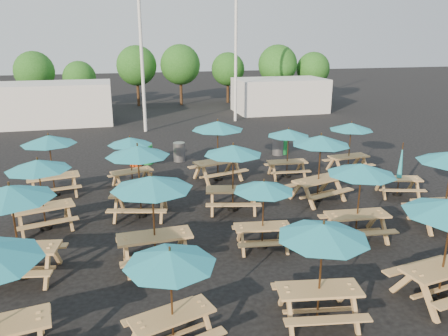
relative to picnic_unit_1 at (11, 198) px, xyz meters
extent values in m
plane|color=black|center=(6.41, 2.97, -2.14)|extent=(120.00, 120.00, 0.00)
cube|color=#AF854D|center=(0.00, 0.00, -1.34)|extent=(2.05, 1.07, 0.07)
cube|color=#AF854D|center=(-0.12, -0.71, -1.65)|extent=(1.97, 0.59, 0.04)
cube|color=#AF854D|center=(0.12, 0.71, -1.65)|extent=(1.97, 0.59, 0.04)
cylinder|color=black|center=(0.00, 0.00, -2.09)|extent=(0.39, 0.39, 0.11)
cylinder|color=brown|center=(0.00, 0.00, -0.89)|extent=(0.05, 0.05, 2.50)
cone|color=teal|center=(0.00, 0.00, 0.16)|extent=(2.42, 2.42, 0.35)
cube|color=#AF854D|center=(0.19, 2.93, -1.40)|extent=(1.93, 1.14, 0.06)
cube|color=#AF854D|center=(0.36, 2.28, -1.69)|extent=(1.81, 0.71, 0.04)
cube|color=#AF854D|center=(0.02, 3.57, -1.69)|extent=(1.81, 0.71, 0.04)
cylinder|color=black|center=(0.19, 2.93, -2.09)|extent=(0.36, 0.36, 0.10)
cylinder|color=brown|center=(0.19, 2.93, -0.99)|extent=(0.04, 0.04, 2.31)
cone|color=teal|center=(0.19, 2.93, -0.01)|extent=(2.38, 2.38, 0.32)
cube|color=#AF854D|center=(0.13, 6.06, -1.37)|extent=(1.96, 1.03, 0.06)
cube|color=#AF854D|center=(0.25, 5.39, -1.67)|extent=(1.88, 0.57, 0.04)
cube|color=#AF854D|center=(0.01, 6.73, -1.67)|extent=(1.88, 0.57, 0.04)
cylinder|color=black|center=(0.13, 6.06, -2.09)|extent=(0.37, 0.37, 0.10)
cylinder|color=brown|center=(0.13, 6.06, -0.95)|extent=(0.05, 0.05, 2.38)
cone|color=teal|center=(0.13, 6.06, 0.06)|extent=(2.32, 2.32, 0.33)
cube|color=#AF854D|center=(3.37, -3.44, -1.47)|extent=(1.76, 1.10, 0.05)
cube|color=#AF854D|center=(3.19, -2.87, -1.73)|extent=(1.63, 0.71, 0.04)
cylinder|color=brown|center=(3.37, -3.44, -1.09)|extent=(0.04, 0.04, 2.10)
cone|color=teal|center=(3.37, -3.44, -0.21)|extent=(2.22, 2.22, 0.29)
cube|color=#AF854D|center=(3.36, -0.11, -1.34)|extent=(1.99, 0.86, 0.07)
cube|color=#AF854D|center=(3.39, -0.83, -1.65)|extent=(1.97, 0.37, 0.04)
cube|color=#AF854D|center=(3.32, 0.61, -1.65)|extent=(1.97, 0.37, 0.04)
cylinder|color=black|center=(3.36, -0.11, -2.09)|extent=(0.39, 0.39, 0.11)
cylinder|color=brown|center=(3.36, -0.11, -0.89)|extent=(0.05, 0.05, 2.50)
cone|color=teal|center=(3.36, -0.11, 0.16)|extent=(2.21, 2.21, 0.35)
cube|color=#AF854D|center=(3.20, 3.22, -1.34)|extent=(2.07, 1.22, 0.06)
cube|color=#AF854D|center=(3.02, 2.53, -1.65)|extent=(1.95, 0.75, 0.04)
cube|color=#AF854D|center=(3.38, 3.91, -1.65)|extent=(1.95, 0.75, 0.04)
cylinder|color=black|center=(3.20, 3.22, -2.09)|extent=(0.39, 0.39, 0.11)
cylinder|color=brown|center=(3.20, 3.22, -0.90)|extent=(0.05, 0.05, 2.49)
cone|color=teal|center=(3.20, 3.22, 0.15)|extent=(2.56, 2.56, 0.35)
cube|color=#AF854D|center=(3.07, 6.35, -1.48)|extent=(1.73, 1.08, 0.05)
cube|color=#AF854D|center=(3.24, 5.79, -1.74)|extent=(1.61, 0.69, 0.04)
cube|color=#AF854D|center=(2.89, 6.92, -1.74)|extent=(1.61, 0.69, 0.04)
cylinder|color=black|center=(3.07, 6.35, -2.10)|extent=(0.32, 0.32, 0.09)
cylinder|color=brown|center=(3.07, 6.35, -1.11)|extent=(0.04, 0.04, 2.07)
cone|color=teal|center=(3.07, 6.35, -0.24)|extent=(2.18, 2.18, 0.29)
cube|color=#AF854D|center=(6.50, -3.40, -1.41)|extent=(1.86, 0.96, 0.06)
cube|color=#AF854D|center=(6.40, -4.04, -1.70)|extent=(1.79, 0.52, 0.04)
cube|color=#AF854D|center=(6.61, -2.75, -1.70)|extent=(1.79, 0.52, 0.04)
cylinder|color=black|center=(6.50, -3.40, -2.09)|extent=(0.35, 0.35, 0.10)
cylinder|color=brown|center=(6.50, -3.40, -1.01)|extent=(0.04, 0.04, 2.27)
cone|color=teal|center=(6.50, -3.40, -0.05)|extent=(2.19, 2.19, 0.32)
cube|color=#AF854D|center=(6.43, 0.05, -1.48)|extent=(1.66, 0.82, 0.05)
cube|color=#AF854D|center=(6.36, -0.53, -1.74)|extent=(1.61, 0.43, 0.04)
cube|color=#AF854D|center=(6.51, 0.63, -1.74)|extent=(1.61, 0.43, 0.04)
cylinder|color=black|center=(6.43, 0.05, -2.10)|extent=(0.32, 0.32, 0.09)
cylinder|color=brown|center=(6.43, 0.05, -1.12)|extent=(0.04, 0.04, 2.04)
cone|color=teal|center=(6.43, 0.05, -0.26)|extent=(1.93, 1.93, 0.28)
cube|color=#AF854D|center=(6.35, 2.99, -1.38)|extent=(1.97, 1.13, 0.06)
cube|color=#AF854D|center=(6.20, 2.33, -1.68)|extent=(1.87, 0.67, 0.04)
cube|color=#AF854D|center=(6.51, 3.65, -1.68)|extent=(1.87, 0.67, 0.04)
cylinder|color=black|center=(6.35, 2.99, -2.09)|extent=(0.37, 0.37, 0.10)
cylinder|color=brown|center=(6.35, 2.99, -0.95)|extent=(0.05, 0.05, 2.37)
cone|color=teal|center=(6.35, 2.99, 0.05)|extent=(2.41, 2.41, 0.33)
cube|color=#AF854D|center=(6.62, 6.35, -1.32)|extent=(2.13, 1.30, 0.07)
cube|color=#AF854D|center=(6.82, 5.65, -1.64)|extent=(1.99, 0.82, 0.04)
cube|color=#AF854D|center=(6.42, 7.05, -1.64)|extent=(1.99, 0.82, 0.04)
cylinder|color=black|center=(6.62, 6.35, -2.09)|extent=(0.40, 0.40, 0.11)
cylinder|color=brown|center=(6.62, 6.35, -0.87)|extent=(0.05, 0.05, 2.55)
cone|color=teal|center=(6.62, 6.35, 0.21)|extent=(2.66, 2.66, 0.35)
cube|color=#AF854D|center=(9.58, -3.39, -1.34)|extent=(2.05, 1.06, 0.07)
cube|color=#AF854D|center=(9.47, -2.68, -1.65)|extent=(1.97, 0.57, 0.04)
cylinder|color=black|center=(9.58, -3.39, -2.09)|extent=(0.39, 0.39, 0.11)
cylinder|color=brown|center=(9.58, -3.39, -0.89)|extent=(0.05, 0.05, 2.50)
cube|color=#AF854D|center=(9.38, -0.05, -1.38)|extent=(1.91, 0.88, 0.06)
cube|color=#AF854D|center=(9.32, -0.73, -1.68)|extent=(1.87, 0.42, 0.04)
cube|color=#AF854D|center=(9.44, 0.63, -1.68)|extent=(1.87, 0.42, 0.04)
cylinder|color=black|center=(9.38, -0.05, -2.09)|extent=(0.37, 0.37, 0.10)
cylinder|color=brown|center=(9.38, -0.05, -0.95)|extent=(0.05, 0.05, 2.37)
cone|color=teal|center=(9.38, -0.05, 0.05)|extent=(2.17, 2.17, 0.33)
cube|color=#AF854D|center=(9.66, 3.14, -1.34)|extent=(2.09, 1.31, 0.06)
cube|color=#AF854D|center=(9.87, 2.46, -1.65)|extent=(1.94, 0.85, 0.04)
cube|color=#AF854D|center=(9.44, 3.82, -1.65)|extent=(1.94, 0.85, 0.04)
cylinder|color=black|center=(9.66, 3.14, -2.09)|extent=(0.39, 0.39, 0.11)
cylinder|color=brown|center=(9.66, 3.14, -0.90)|extent=(0.05, 0.05, 2.49)
cone|color=teal|center=(9.66, 3.14, 0.16)|extent=(2.64, 2.64, 0.35)
cube|color=#AF854D|center=(9.60, 6.01, -1.46)|extent=(1.71, 0.77, 0.06)
cube|color=#AF854D|center=(9.55, 5.40, -1.72)|extent=(1.68, 0.36, 0.04)
cube|color=#AF854D|center=(9.65, 6.62, -1.72)|extent=(1.68, 0.36, 0.04)
cylinder|color=black|center=(9.60, 6.01, -2.09)|extent=(0.33, 0.33, 0.09)
cylinder|color=brown|center=(9.60, 6.01, -1.08)|extent=(0.04, 0.04, 2.13)
cone|color=teal|center=(9.60, 6.01, -0.18)|extent=(1.93, 1.93, 0.30)
cube|color=#AF854D|center=(12.53, 0.03, -1.33)|extent=(2.05, 1.01, 0.07)
cube|color=#AF854D|center=(12.62, 0.74, -1.65)|extent=(1.99, 0.52, 0.04)
cylinder|color=black|center=(12.53, 0.03, -2.09)|extent=(0.39, 0.39, 0.11)
cylinder|color=brown|center=(12.53, 0.03, -0.88)|extent=(0.05, 0.05, 2.52)
cube|color=#AF854D|center=(12.87, 2.87, -1.47)|extent=(1.74, 1.05, 0.05)
cube|color=#AF854D|center=(12.71, 2.30, -1.73)|extent=(1.63, 0.66, 0.04)
cube|color=#AF854D|center=(13.03, 3.45, -1.73)|extent=(1.63, 0.66, 0.04)
cylinder|color=black|center=(12.87, 2.87, -2.10)|extent=(0.33, 0.33, 0.09)
cylinder|color=brown|center=(12.87, 2.87, -1.10)|extent=(0.04, 0.04, 2.08)
cone|color=teal|center=(12.87, 2.87, -0.74)|extent=(0.20, 0.20, 1.36)
cube|color=#AF854D|center=(12.53, 6.02, -1.42)|extent=(1.82, 0.84, 0.06)
cube|color=#AF854D|center=(12.59, 5.38, -1.70)|extent=(1.78, 0.41, 0.04)
cube|color=#AF854D|center=(12.47, 6.66, -1.70)|extent=(1.78, 0.41, 0.04)
cylinder|color=black|center=(12.53, 6.02, -2.09)|extent=(0.35, 0.35, 0.10)
cylinder|color=brown|center=(12.53, 6.02, -1.02)|extent=(0.04, 0.04, 2.25)
cone|color=teal|center=(12.53, 6.02, -0.07)|extent=(2.07, 2.07, 0.31)
cylinder|color=red|center=(3.38, 9.38, -1.68)|extent=(0.57, 0.57, 0.92)
cylinder|color=#178235|center=(3.91, 9.57, -1.68)|extent=(0.57, 0.57, 0.92)
cylinder|color=gray|center=(5.47, 9.63, -1.68)|extent=(0.57, 0.57, 0.92)
cylinder|color=gray|center=(10.56, 9.57, -1.68)|extent=(0.57, 0.57, 0.92)
cylinder|color=#178235|center=(10.81, 9.68, -1.68)|extent=(0.57, 0.57, 0.92)
cylinder|color=silver|center=(4.41, 16.97, 3.86)|extent=(0.20, 0.20, 12.00)
cylinder|color=silver|center=(10.91, 18.97, 3.86)|extent=(0.20, 0.20, 12.00)
cube|color=silver|center=(-1.59, 20.97, -0.74)|extent=(8.00, 4.00, 2.80)
cube|color=silver|center=(15.41, 21.97, -0.84)|extent=(7.00, 4.00, 2.60)
cylinder|color=#382314|center=(-3.33, 26.87, -1.07)|extent=(0.24, 0.24, 2.14)
sphere|color=#1E5919|center=(-3.33, 26.87, 1.02)|extent=(3.11, 3.11, 3.11)
cylinder|color=#382314|center=(0.02, 26.62, -1.25)|extent=(0.24, 0.24, 1.78)
sphere|color=#1E5919|center=(0.02, 26.62, 0.49)|extent=(2.59, 2.59, 2.59)
cylinder|color=#382314|center=(4.66, 27.68, -0.99)|extent=(0.24, 0.24, 2.31)
sphere|color=#1E5919|center=(4.66, 27.68, 1.27)|extent=(3.36, 3.36, 3.36)
cylinder|color=#382314|center=(8.31, 27.23, -0.97)|extent=(0.24, 0.24, 2.35)
sphere|color=#1E5919|center=(8.31, 27.23, 1.33)|extent=(3.41, 3.41, 3.41)
cylinder|color=#382314|center=(12.64, 27.64, -1.13)|extent=(0.24, 0.24, 2.02)
sphere|color=#1E5919|center=(12.64, 27.64, 0.84)|extent=(2.94, 2.94, 2.94)
cylinder|color=#382314|center=(16.65, 25.86, -0.98)|extent=(0.24, 0.24, 2.32)
sphere|color=#1E5919|center=(16.65, 25.86, 1.29)|extent=(3.38, 3.38, 3.38)
cylinder|color=#382314|center=(20.04, 25.89, -1.13)|extent=(0.24, 0.24, 2.03)
sphere|color=#1E5919|center=(20.04, 25.89, 0.86)|extent=(2.95, 2.95, 2.95)
camera|label=1|loc=(2.56, -10.74, 3.76)|focal=35.00mm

